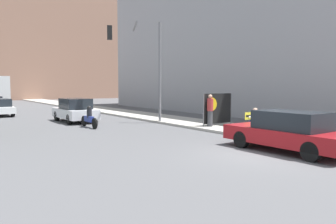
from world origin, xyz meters
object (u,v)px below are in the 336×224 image
object	(u,v)px
seated_protester	(256,120)
protest_banner	(217,108)
car_on_road_nearest	(75,110)
jogger_on_sidewalk	(210,110)
parked_car_curbside	(288,132)
motorcycle_on_road	(89,118)
traffic_light_pole	(142,55)

from	to	relation	value
seated_protester	protest_banner	xyz separation A→B (m)	(0.58, 3.25, 0.33)
car_on_road_nearest	seated_protester	bearing A→B (deg)	-65.04
jogger_on_sidewalk	car_on_road_nearest	world-z (taller)	jogger_on_sidewalk
parked_car_curbside	motorcycle_on_road	size ratio (longest dim) A/B	2.08
traffic_light_pole	jogger_on_sidewalk	bearing A→B (deg)	-69.34
jogger_on_sidewalk	protest_banner	size ratio (longest dim) A/B	0.81
jogger_on_sidewalk	motorcycle_on_road	world-z (taller)	jogger_on_sidewalk
jogger_on_sidewalk	car_on_road_nearest	bearing A→B (deg)	-44.48
seated_protester	parked_car_curbside	world-z (taller)	parked_car_curbside
protest_banner	traffic_light_pole	distance (m)	5.84
jogger_on_sidewalk	motorcycle_on_road	xyz separation A→B (m)	(-5.18, 4.41, -0.50)
traffic_light_pole	parked_car_curbside	bearing A→B (deg)	-91.46
seated_protester	jogger_on_sidewalk	bearing A→B (deg)	116.77
seated_protester	parked_car_curbside	size ratio (longest dim) A/B	0.26
parked_car_curbside	motorcycle_on_road	bearing A→B (deg)	106.87
parked_car_curbside	car_on_road_nearest	world-z (taller)	car_on_road_nearest
seated_protester	jogger_on_sidewalk	world-z (taller)	jogger_on_sidewalk
jogger_on_sidewalk	traffic_light_pole	world-z (taller)	traffic_light_pole
seated_protester	jogger_on_sidewalk	xyz separation A→B (m)	(-0.15, 3.05, 0.27)
traffic_light_pole	motorcycle_on_road	bearing A→B (deg)	-179.53
traffic_light_pole	motorcycle_on_road	distance (m)	5.14
parked_car_curbside	motorcycle_on_road	xyz separation A→B (m)	(-3.24, 10.67, -0.20)
seated_protester	parked_car_curbside	bearing A→B (deg)	-99.22
traffic_light_pole	car_on_road_nearest	world-z (taller)	traffic_light_pole
seated_protester	car_on_road_nearest	size ratio (longest dim) A/B	0.28
parked_car_curbside	car_on_road_nearest	distance (m)	14.27
jogger_on_sidewalk	motorcycle_on_road	bearing A→B (deg)	-27.10
car_on_road_nearest	motorcycle_on_road	xyz separation A→B (m)	(-0.32, -3.30, -0.23)
jogger_on_sidewalk	protest_banner	bearing A→B (deg)	-151.70
seated_protester	motorcycle_on_road	world-z (taller)	seated_protester
car_on_road_nearest	motorcycle_on_road	bearing A→B (deg)	-95.62
seated_protester	parked_car_curbside	xyz separation A→B (m)	(-2.10, -3.21, -0.03)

